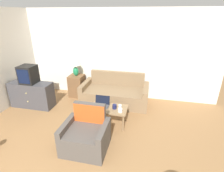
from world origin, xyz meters
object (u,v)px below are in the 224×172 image
at_px(television, 28,74).
at_px(laptop, 102,104).
at_px(couch, 115,94).
at_px(cup_white, 120,107).
at_px(coffee_table, 109,110).
at_px(armchair, 86,136).
at_px(table_lamp, 75,64).
at_px(cup_navy, 114,107).
at_px(cup_yellow, 120,110).

xyz_separation_m(television, laptop, (2.10, -0.30, -0.47)).
height_order(couch, cup_white, couch).
distance_m(television, coffee_table, 2.38).
xyz_separation_m(armchair, cup_white, (0.50, 0.87, 0.21)).
distance_m(couch, table_lamp, 1.50).
distance_m(table_lamp, cup_navy, 2.05).
distance_m(armchair, television, 2.49).
relative_size(television, coffee_table, 0.56).
height_order(laptop, cup_white, laptop).
relative_size(laptop, cup_yellow, 3.50).
bearing_deg(couch, television, -160.60).
height_order(television, cup_yellow, television).
distance_m(coffee_table, cup_navy, 0.18).
bearing_deg(coffee_table, cup_white, -0.06).
xyz_separation_m(couch, armchair, (-0.15, -2.01, 0.01)).
bearing_deg(television, table_lamp, 44.74).
xyz_separation_m(couch, laptop, (-0.10, -1.08, 0.22)).
bearing_deg(laptop, television, 171.76).
xyz_separation_m(table_lamp, cup_white, (1.61, -1.30, -0.56)).
height_order(couch, laptop, couch).
bearing_deg(laptop, coffee_table, -19.63).
bearing_deg(cup_yellow, coffee_table, 157.95).
bearing_deg(television, cup_white, -8.25).
relative_size(armchair, cup_white, 7.69).
bearing_deg(laptop, cup_navy, -12.23).
bearing_deg(cup_navy, coffee_table, 178.21).
height_order(armchair, cup_navy, armchair).
relative_size(television, table_lamp, 0.83).
height_order(table_lamp, laptop, table_lamp).
bearing_deg(cup_yellow, couch, 106.49).
xyz_separation_m(table_lamp, cup_yellow, (1.64, -1.41, -0.58)).
height_order(couch, cup_navy, couch).
distance_m(table_lamp, cup_white, 2.14).
xyz_separation_m(cup_navy, cup_white, (0.13, 0.00, 0.00)).
height_order(television, table_lamp, table_lamp).
relative_size(couch, cup_yellow, 19.33).
bearing_deg(television, laptop, -8.24).
height_order(cup_navy, cup_yellow, cup_navy).
xyz_separation_m(armchair, laptop, (0.05, 0.93, 0.21)).
bearing_deg(cup_navy, couch, 100.90).
height_order(armchair, coffee_table, armchair).
distance_m(cup_navy, cup_yellow, 0.19).
bearing_deg(cup_navy, television, 171.23).
relative_size(television, cup_navy, 4.57).
relative_size(armchair, laptop, 2.44).
height_order(table_lamp, cup_yellow, table_lamp).
distance_m(laptop, cup_white, 0.45).
relative_size(table_lamp, cup_navy, 5.52).
bearing_deg(couch, cup_navy, -79.10).
xyz_separation_m(armchair, table_lamp, (-1.11, 2.16, 0.78)).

